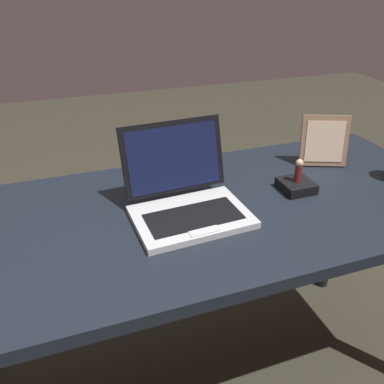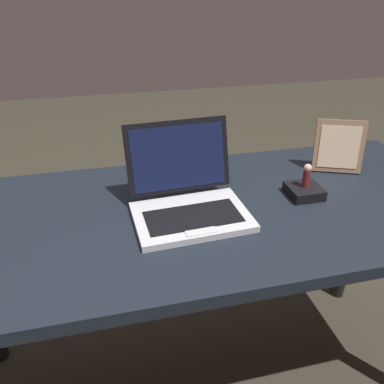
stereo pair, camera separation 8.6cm
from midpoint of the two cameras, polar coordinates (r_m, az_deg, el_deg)
ground_plane at (r=1.58m, az=2.87°, el=-25.79°), size 8.00×8.00×0.00m
desk at (r=1.11m, az=3.69°, el=-6.73°), size 1.58×0.66×0.74m
laptop_front at (r=1.02m, az=1.73°, el=-0.93°), size 0.31×0.28×0.22m
photo_frame at (r=1.33m, az=22.70°, el=6.17°), size 0.16×0.10×0.17m
figurine_stand at (r=1.17m, az=18.41°, el=-0.03°), size 0.09×0.09×0.03m
figurine at (r=1.14m, az=18.82°, el=2.25°), size 0.02×0.02×0.07m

